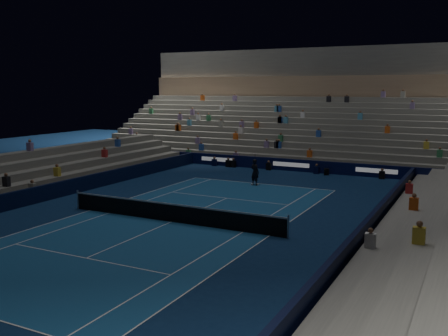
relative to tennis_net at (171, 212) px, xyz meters
name	(u,v)px	position (x,y,z in m)	size (l,w,h in m)	color
ground	(172,222)	(0.00, 0.00, -0.50)	(90.00, 90.00, 0.00)	#0C2248
court_surface	(172,222)	(0.00, 0.00, -0.50)	(10.97, 23.77, 0.01)	navy
sponsor_barrier_far	(291,165)	(0.00, 18.50, 0.00)	(44.00, 0.25, 1.00)	black
sponsor_barrier_east	(360,237)	(9.70, 0.00, 0.00)	(0.25, 37.00, 1.00)	black
sponsor_barrier_west	(37,195)	(-9.70, 0.00, 0.00)	(0.25, 37.00, 1.00)	black
grandstand_main	(324,124)	(0.00, 27.90, 2.87)	(44.00, 15.20, 11.20)	slate
grandstand_east	(448,239)	(13.17, 0.00, 0.41)	(5.00, 37.00, 2.50)	gray
tennis_net	(171,212)	(0.00, 0.00, 0.00)	(12.90, 0.10, 1.10)	#B2B2B7
tennis_player	(255,172)	(-0.19, 11.25, 0.44)	(0.69, 0.45, 1.90)	black
broadcast_camera	(326,172)	(3.19, 17.84, -0.23)	(0.51, 0.89, 0.52)	black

